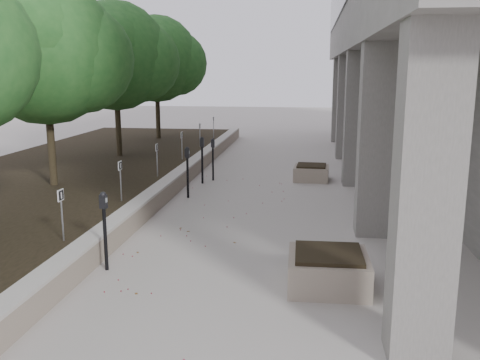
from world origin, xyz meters
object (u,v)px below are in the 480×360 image
Objects in this scene: crabapple_tree_3 at (47,83)px; parking_meter_3 at (188,172)px; parking_meter_5 at (213,160)px; planter_front at (328,269)px; parking_meter_4 at (202,160)px; crabapple_tree_5 at (157,77)px; crabapple_tree_4 at (116,79)px; planter_back at (311,172)px; parking_meter_2 at (105,231)px.

parking_meter_3 is (3.56, 0.62, -2.41)m from crabapple_tree_3.
parking_meter_5 is at bearing 38.22° from crabapple_tree_3.
crabapple_tree_3 is at bearing 145.09° from planter_front.
parking_meter_4 is (3.57, 2.51, -2.39)m from crabapple_tree_3.
planter_front is at bearing -64.40° from crabapple_tree_5.
crabapple_tree_5 is at bearing 106.83° from parking_meter_5.
parking_meter_3 reaches higher than planter_front.
parking_meter_4 is 0.55m from parking_meter_5.
parking_meter_3 reaches higher than parking_meter_5.
crabapple_tree_3 and crabapple_tree_5 have the same top height.
crabapple_tree_4 is 5.00m from crabapple_tree_5.
crabapple_tree_5 is 9.94m from planter_back.
planter_front is at bearing -54.32° from crabapple_tree_4.
crabapple_tree_3 is 4.35m from parking_meter_3.
planter_back is at bearing -43.43° from crabapple_tree_5.
parking_meter_2 is at bearing 176.62° from planter_front.
parking_meter_2 is (3.37, -9.80, -2.41)m from crabapple_tree_4.
crabapple_tree_4 is 12.66m from planter_front.
parking_meter_4 reaches higher than parking_meter_3.
crabapple_tree_5 reaches higher than parking_meter_5.
planter_front is (3.38, -8.03, -0.37)m from parking_meter_5.
parking_meter_2 is 1.00× the size of parking_meter_3.
parking_meter_4 is 8.38m from planter_front.
crabapple_tree_3 reaches higher than planter_back.
crabapple_tree_5 is 3.75× the size of parking_meter_4.
crabapple_tree_3 reaches higher than parking_meter_4.
planter_front is at bearing -34.91° from crabapple_tree_3.
parking_meter_5 is (0.45, 7.80, -0.04)m from parking_meter_2.
crabapple_tree_3 reaches higher than parking_meter_2.
crabapple_tree_4 is 5.07× the size of planter_back.
parking_meter_4 is at bearing 35.13° from crabapple_tree_3.
parking_meter_2 reaches higher than parking_meter_5.
planter_back is at bearing 9.62° from parking_meter_4.
crabapple_tree_4 is 10.64m from parking_meter_2.
parking_meter_3 reaches higher than planter_back.
crabapple_tree_3 is at bearing -153.57° from parking_meter_5.
parking_meter_5 is 1.25× the size of planter_back.
parking_meter_5 is (3.82, -1.99, -2.45)m from crabapple_tree_4.
planter_back is (6.91, -1.54, -2.87)m from crabapple_tree_4.
crabapple_tree_5 reaches higher than parking_meter_4.
crabapple_tree_3 is at bearing -90.00° from crabapple_tree_5.
crabapple_tree_4 is at bearing 117.96° from parking_meter_2.
planter_front is (3.62, -7.54, -0.43)m from parking_meter_4.
crabapple_tree_4 is 3.85× the size of parking_meter_2.
crabapple_tree_4 is 3.84× the size of parking_meter_3.
crabapple_tree_4 is 4.27× the size of planter_front.
crabapple_tree_4 reaches higher than parking_meter_2.
crabapple_tree_4 is 4.05× the size of parking_meter_5.
planter_front is at bearing -51.37° from parking_meter_3.
crabapple_tree_5 reaches higher than planter_back.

